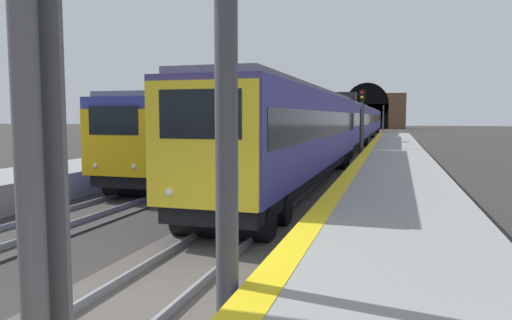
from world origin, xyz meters
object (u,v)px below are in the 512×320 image
Objects in this scene: train_main_approaching at (355,123)px; train_adjacent_platform at (295,125)px; railway_signal_mid at (362,120)px; catenary_mast_far at (260,106)px; railway_signal_far at (383,116)px; railway_signal_near at (29,107)px.

train_main_approaching is 8.22m from train_adjacent_platform.
railway_signal_mid is 0.57× the size of catenary_mast_far.
railway_signal_mid is 0.89× the size of railway_signal_far.
catenary_mast_far reaches higher than railway_signal_far.
railway_signal_mid is (-19.32, -1.87, 0.45)m from train_main_approaching.
railway_signal_mid is (-12.93, -7.04, 0.56)m from train_adjacent_platform.
railway_signal_far is at bearing 172.99° from train_adjacent_platform.
railway_signal_far is at bearing 178.52° from train_main_approaching.
railway_signal_near is at bearing 9.65° from train_adjacent_platform.
railway_signal_far reaches higher than train_main_approaching.
train_adjacent_platform is 12.84× the size of railway_signal_mid.
train_adjacent_platform is (-6.39, 5.17, -0.12)m from train_main_approaching.
train_main_approaching is 1.37× the size of train_adjacent_platform.
catenary_mast_far is at bearing -165.78° from railway_signal_near.
railway_signal_near reaches higher than railway_signal_mid.
train_adjacent_platform reaches higher than railway_signal_mid.
train_main_approaching is 49.10m from railway_signal_near.
train_main_approaching is 15.94× the size of railway_signal_near.
railway_signal_far is (55.04, -7.04, 0.98)m from train_adjacent_platform.
railway_signal_near is 0.63× the size of catenary_mast_far.
catenary_mast_far is at bearing -103.90° from train_main_approaching.
railway_signal_far reaches higher than train_adjacent_platform.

